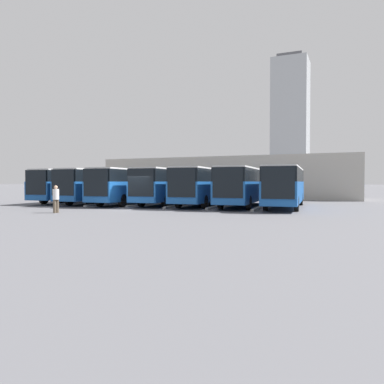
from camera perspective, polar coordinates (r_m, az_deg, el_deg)
The scene contains 17 objects.
ground_plane at distance 28.50m, azimuth -9.10°, elevation -2.61°, with size 600.00×600.00×0.00m, color #5B5B60.
bus_0 at distance 30.63m, azimuth 14.03°, elevation 1.01°, with size 3.38×12.05×3.20m.
curb_divider_0 at distance 29.30m, azimuth 10.13°, elevation -2.35°, with size 0.24×6.12×0.15m, color #B2B2AD.
bus_1 at distance 31.50m, azimuth 7.89°, elevation 1.05°, with size 3.38×12.05×3.20m.
curb_divider_1 at distance 30.40m, azimuth 3.87°, elevation -2.19°, with size 0.24×6.12×0.15m, color #B2B2AD.
bus_2 at distance 32.46m, azimuth 1.97°, elevation 1.08°, with size 3.38×12.05×3.20m.
curb_divider_2 at distance 31.59m, azimuth -2.11°, elevation -2.05°, with size 0.24×6.12×0.15m, color #B2B2AD.
bus_3 at distance 33.94m, azimuth -3.39°, elevation 1.10°, with size 3.38×12.05×3.20m.
curb_divider_3 at distance 33.28m, azimuth -7.39°, elevation -1.88°, with size 0.24×6.12×0.15m, color #B2B2AD.
bus_4 at distance 34.80m, azimuth -9.17°, elevation 1.09°, with size 3.38×12.05×3.20m.
curb_divider_4 at distance 34.38m, azimuth -13.15°, elevation -1.80°, with size 0.24×6.12×0.15m, color #B2B2AD.
bus_5 at distance 36.93m, azimuth -13.50°, elevation 1.09°, with size 3.38×12.05×3.20m.
curb_divider_5 at distance 36.68m, azimuth -17.28°, elevation -1.62°, with size 0.24×6.12×0.15m, color #B2B2AD.
bus_6 at distance 39.47m, azimuth -17.06°, elevation 1.09°, with size 3.38×12.05×3.20m.
pedestrian at distance 26.33m, azimuth -20.03°, elevation -0.88°, with size 0.43×0.44×1.82m.
station_building at distance 49.88m, azimuth 5.49°, elevation 2.20°, with size 32.75×11.71×5.19m.
office_tower at distance 226.89m, azimuth 14.77°, elevation 10.27°, with size 19.78×19.78×74.60m.
Camera 1 is at (-15.22, 24.01, 2.05)m, focal length 35.00 mm.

